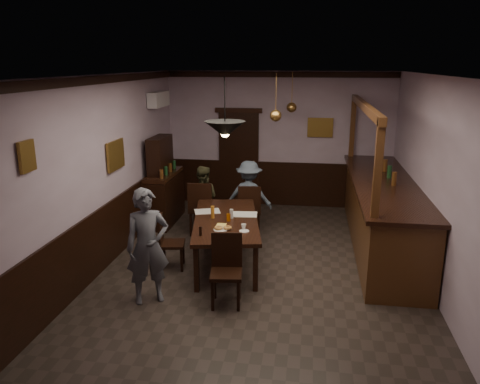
% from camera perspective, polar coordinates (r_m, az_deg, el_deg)
% --- Properties ---
extents(room, '(5.01, 8.01, 3.01)m').
position_cam_1_polar(room, '(6.63, 2.25, 0.87)').
color(room, '#2D2621').
rests_on(room, ground).
extents(dining_table, '(1.38, 2.35, 0.75)m').
position_cam_1_polar(dining_table, '(7.54, -1.74, -3.75)').
color(dining_table, black).
rests_on(dining_table, ground).
extents(chair_far_left, '(0.47, 0.47, 1.04)m').
position_cam_1_polar(chair_far_left, '(8.79, -4.76, -1.74)').
color(chair_far_left, black).
rests_on(chair_far_left, ground).
extents(chair_far_right, '(0.47, 0.47, 0.97)m').
position_cam_1_polar(chair_far_right, '(8.81, 1.16, -1.91)').
color(chair_far_right, black).
rests_on(chair_far_right, ground).
extents(chair_near, '(0.47, 0.47, 0.97)m').
position_cam_1_polar(chair_near, '(6.38, -1.66, -8.99)').
color(chair_near, black).
rests_on(chair_near, ground).
extents(chair_side, '(0.44, 0.44, 0.88)m').
position_cam_1_polar(chair_side, '(7.48, -8.83, -5.76)').
color(chair_side, black).
rests_on(chair_side, ground).
extents(person_standing, '(0.69, 0.62, 1.60)m').
position_cam_1_polar(person_standing, '(6.42, -11.20, -6.51)').
color(person_standing, '#565863').
rests_on(person_standing, ground).
extents(person_seated_left, '(0.67, 0.55, 1.28)m').
position_cam_1_polar(person_seated_left, '(9.04, -4.60, -0.78)').
color(person_seated_left, '#47462A').
rests_on(person_seated_left, ground).
extents(person_seated_right, '(0.92, 0.57, 1.37)m').
position_cam_1_polar(person_seated_right, '(9.03, 1.10, -0.46)').
color(person_seated_right, slate).
rests_on(person_seated_right, ground).
extents(newspaper_left, '(0.49, 0.42, 0.01)m').
position_cam_1_polar(newspaper_left, '(7.89, -4.02, -2.37)').
color(newspaper_left, silver).
rests_on(newspaper_left, dining_table).
extents(newspaper_right, '(0.44, 0.33, 0.01)m').
position_cam_1_polar(newspaper_right, '(7.72, 0.52, -2.74)').
color(newspaper_right, silver).
rests_on(newspaper_right, dining_table).
extents(napkin, '(0.17, 0.17, 0.00)m').
position_cam_1_polar(napkin, '(7.25, -2.29, -4.02)').
color(napkin, '#F5D15A').
rests_on(napkin, dining_table).
extents(saucer, '(0.15, 0.15, 0.01)m').
position_cam_1_polar(saucer, '(6.97, 0.51, -4.79)').
color(saucer, white).
rests_on(saucer, dining_table).
extents(coffee_cup, '(0.09, 0.09, 0.07)m').
position_cam_1_polar(coffee_cup, '(7.03, 0.45, -4.22)').
color(coffee_cup, white).
rests_on(coffee_cup, saucer).
extents(pastry_plate, '(0.22, 0.22, 0.01)m').
position_cam_1_polar(pastry_plate, '(7.03, -2.37, -4.60)').
color(pastry_plate, white).
rests_on(pastry_plate, dining_table).
extents(pastry_ring_a, '(0.13, 0.13, 0.04)m').
position_cam_1_polar(pastry_ring_a, '(7.02, -2.65, -4.38)').
color(pastry_ring_a, '#C68C47').
rests_on(pastry_ring_a, pastry_plate).
extents(pastry_ring_b, '(0.13, 0.13, 0.04)m').
position_cam_1_polar(pastry_ring_b, '(7.02, -1.54, -4.37)').
color(pastry_ring_b, '#C68C47').
rests_on(pastry_ring_b, pastry_plate).
extents(soda_can, '(0.07, 0.07, 0.12)m').
position_cam_1_polar(soda_can, '(7.40, -1.41, -3.11)').
color(soda_can, orange).
rests_on(soda_can, dining_table).
extents(beer_glass, '(0.06, 0.06, 0.20)m').
position_cam_1_polar(beer_glass, '(7.54, -3.36, -2.46)').
color(beer_glass, '#BF721E').
rests_on(beer_glass, dining_table).
extents(water_glass, '(0.06, 0.06, 0.15)m').
position_cam_1_polar(water_glass, '(7.53, -1.05, -2.66)').
color(water_glass, silver).
rests_on(water_glass, dining_table).
extents(pepper_mill, '(0.04, 0.04, 0.14)m').
position_cam_1_polar(pepper_mill, '(6.81, -4.84, -4.76)').
color(pepper_mill, black).
rests_on(pepper_mill, dining_table).
extents(sideboard, '(0.48, 1.33, 1.76)m').
position_cam_1_polar(sideboard, '(9.61, -9.32, 0.43)').
color(sideboard, black).
rests_on(sideboard, ground).
extents(bar_counter, '(1.05, 4.50, 2.52)m').
position_cam_1_polar(bar_counter, '(8.60, 16.87, -2.34)').
color(bar_counter, '#482513').
rests_on(bar_counter, ground).
extents(door_back, '(0.90, 0.06, 2.10)m').
position_cam_1_polar(door_back, '(10.66, -0.16, 4.05)').
color(door_back, black).
rests_on(door_back, ground).
extents(ac_unit, '(0.20, 0.85, 0.30)m').
position_cam_1_polar(ac_unit, '(9.80, -9.89, 11.08)').
color(ac_unit, white).
rests_on(ac_unit, ground).
extents(picture_left_small, '(0.04, 0.28, 0.36)m').
position_cam_1_polar(picture_left_small, '(5.82, -24.55, 3.97)').
color(picture_left_small, olive).
rests_on(picture_left_small, ground).
extents(picture_left_large, '(0.04, 0.62, 0.48)m').
position_cam_1_polar(picture_left_large, '(7.98, -14.93, 4.36)').
color(picture_left_large, olive).
rests_on(picture_left_large, ground).
extents(picture_back, '(0.55, 0.04, 0.42)m').
position_cam_1_polar(picture_back, '(10.43, 9.75, 7.75)').
color(picture_back, olive).
rests_on(picture_back, ground).
extents(pendant_iron, '(0.56, 0.56, 0.81)m').
position_cam_1_polar(pendant_iron, '(6.38, -1.84, 7.65)').
color(pendant_iron, black).
rests_on(pendant_iron, ground).
extents(pendant_brass_mid, '(0.20, 0.20, 0.81)m').
position_cam_1_polar(pendant_brass_mid, '(8.08, 4.36, 9.26)').
color(pendant_brass_mid, '#BF8C3F').
rests_on(pendant_brass_mid, ground).
extents(pendant_brass_far, '(0.20, 0.20, 0.81)m').
position_cam_1_polar(pendant_brass_far, '(9.59, 6.31, 10.21)').
color(pendant_brass_far, '#BF8C3F').
rests_on(pendant_brass_far, ground).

